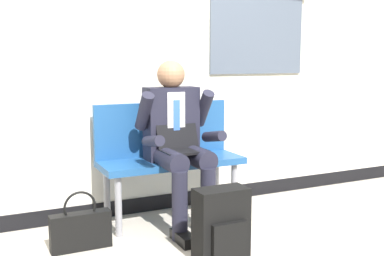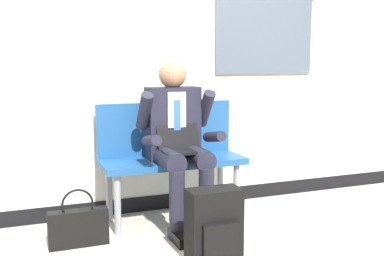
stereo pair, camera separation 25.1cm
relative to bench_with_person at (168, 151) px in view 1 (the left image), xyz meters
The scene contains 6 objects.
ground_plane 0.65m from the bench_with_person, 63.89° to the right, with size 18.00×18.00×0.00m, color #B2A899.
station_wall 0.87m from the bench_with_person, 58.34° to the left, with size 5.50×0.16×2.70m.
bench_with_person is the anchor object (origin of this frame).
person_seated 0.24m from the bench_with_person, 90.00° to the right, with size 0.57×0.70×1.24m.
backpack 0.96m from the bench_with_person, 91.26° to the right, with size 0.33×0.21×0.46m.
handbag 0.93m from the bench_with_person, 156.16° to the right, with size 0.40×0.10×0.40m.
Camera 1 is at (-1.54, -3.00, 1.24)m, focal length 43.92 mm.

